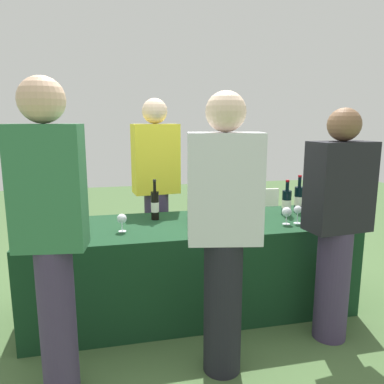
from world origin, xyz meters
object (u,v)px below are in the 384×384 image
at_px(wine_glass_1, 122,219).
at_px(wine_glass_4, 287,213).
at_px(guest_1, 224,228).
at_px(wine_glass_0, 74,223).
at_px(guest_0, 51,228).
at_px(wine_glass_3, 243,215).
at_px(wine_bottle_2, 210,205).
at_px(wine_bottle_5, 287,202).
at_px(server_pouring, 156,184).
at_px(guest_2, 337,220).
at_px(wine_bottle_4, 255,203).
at_px(wine_bottle_6, 299,199).
at_px(wine_bottle_1, 193,205).
at_px(menu_board, 250,225).
at_px(wine_glass_2, 194,214).
at_px(wine_bottle_0, 155,205).
at_px(wine_glass_5, 298,210).
at_px(wine_bottle_3, 239,203).

height_order(wine_glass_1, wine_glass_4, wine_glass_4).
bearing_deg(guest_1, wine_glass_0, 154.74).
bearing_deg(guest_0, wine_glass_3, 31.86).
bearing_deg(guest_0, wine_bottle_2, 46.15).
xyz_separation_m(wine_bottle_5, server_pouring, (-1.05, 0.59, 0.10)).
relative_size(wine_glass_4, guest_2, 0.09).
bearing_deg(wine_bottle_2, wine_glass_0, -166.64).
bearing_deg(wine_bottle_4, wine_bottle_2, 177.81).
bearing_deg(server_pouring, wine_bottle_6, 149.71).
xyz_separation_m(wine_bottle_1, wine_bottle_5, (0.82, -0.03, -0.01)).
xyz_separation_m(guest_1, menu_board, (0.84, 1.69, -0.51)).
xyz_separation_m(wine_bottle_1, wine_glass_4, (0.68, -0.31, -0.02)).
xyz_separation_m(wine_bottle_6, guest_2, (-0.13, -0.77, 0.02)).
height_order(wine_glass_3, menu_board, wine_glass_3).
height_order(wine_bottle_1, wine_glass_2, wine_bottle_1).
bearing_deg(wine_glass_2, wine_bottle_1, 80.17).
distance_m(wine_glass_1, server_pouring, 0.87).
relative_size(wine_glass_1, server_pouring, 0.08).
bearing_deg(wine_glass_0, wine_glass_2, 4.75).
bearing_deg(wine_glass_3, menu_board, 65.51).
xyz_separation_m(wine_bottle_6, guest_1, (-0.98, -0.94, 0.07)).
bearing_deg(wine_bottle_1, wine_bottle_5, -2.29).
bearing_deg(wine_glass_1, wine_bottle_5, 8.16).
bearing_deg(wine_glass_0, wine_bottle_0, 27.79).
distance_m(wine_bottle_2, wine_glass_3, 0.35).
bearing_deg(wine_bottle_5, wine_glass_4, -116.18).
bearing_deg(wine_glass_5, wine_bottle_6, 60.86).
xyz_separation_m(wine_bottle_4, wine_bottle_5, (0.29, -0.00, -0.01)).
bearing_deg(wine_glass_0, wine_bottle_5, 7.63).
distance_m(wine_glass_1, guest_2, 1.50).
bearing_deg(wine_bottle_0, wine_bottle_1, -10.36).
relative_size(wine_bottle_3, guest_2, 0.20).
bearing_deg(wine_glass_5, wine_bottle_0, 161.30).
height_order(wine_glass_0, guest_1, guest_1).
relative_size(wine_bottle_0, wine_bottle_1, 1.01).
xyz_separation_m(wine_bottle_3, guest_1, (-0.41, -0.89, 0.06)).
xyz_separation_m(wine_glass_2, guest_0, (-0.93, -0.72, 0.15)).
height_order(wine_bottle_1, wine_bottle_3, wine_bottle_1).
bearing_deg(wine_bottle_5, guest_0, -153.79).
height_order(wine_glass_2, guest_2, guest_2).
relative_size(wine_bottle_6, menu_board, 0.41).
bearing_deg(wine_bottle_0, guest_2, -34.94).
xyz_separation_m(wine_bottle_5, wine_glass_1, (-1.39, -0.20, -0.02)).
xyz_separation_m(wine_bottle_4, wine_bottle_6, (0.44, 0.06, -0.00)).
bearing_deg(menu_board, server_pouring, -162.61).
xyz_separation_m(wine_bottle_1, wine_glass_5, (0.77, -0.31, -0.01)).
bearing_deg(menu_board, wine_bottle_6, -73.93).
bearing_deg(wine_glass_4, guest_0, -160.03).
bearing_deg(guest_0, wine_bottle_0, 62.79).
relative_size(wine_bottle_5, server_pouring, 0.18).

